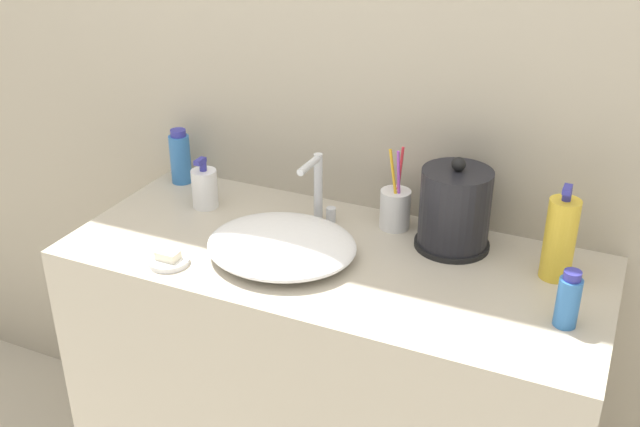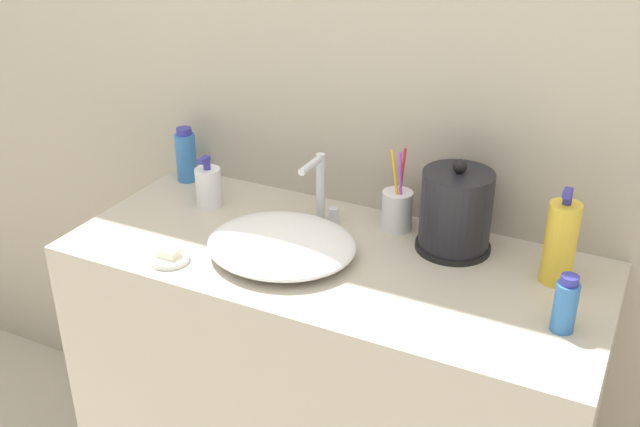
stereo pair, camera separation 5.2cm
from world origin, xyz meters
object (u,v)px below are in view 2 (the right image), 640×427
at_px(lotion_bottle, 560,242).
at_px(hand_cream_bottle, 208,186).
at_px(toothbrush_cup, 397,209).
at_px(shampoo_bottle, 565,305).
at_px(mouthwash_bottle, 186,156).
at_px(faucet, 320,187).
at_px(electric_kettle, 456,213).

xyz_separation_m(lotion_bottle, hand_cream_bottle, (-0.88, -0.02, -0.04)).
distance_m(toothbrush_cup, shampoo_bottle, 0.51).
bearing_deg(mouthwash_bottle, hand_cream_bottle, -36.41).
height_order(faucet, shampoo_bottle, faucet).
relative_size(faucet, toothbrush_cup, 0.85).
bearing_deg(toothbrush_cup, lotion_bottle, -11.01).
relative_size(lotion_bottle, shampoo_bottle, 1.81).
distance_m(shampoo_bottle, hand_cream_bottle, 0.94).
distance_m(electric_kettle, hand_cream_bottle, 0.64).
distance_m(lotion_bottle, mouthwash_bottle, 1.03).
distance_m(toothbrush_cup, hand_cream_bottle, 0.50).
distance_m(shampoo_bottle, mouthwash_bottle, 1.11).
height_order(faucet, hand_cream_bottle, faucet).
bearing_deg(shampoo_bottle, electric_kettle, 142.79).
xyz_separation_m(shampoo_bottle, mouthwash_bottle, (-1.07, 0.27, 0.02)).
height_order(lotion_bottle, shampoo_bottle, lotion_bottle).
relative_size(faucet, shampoo_bottle, 1.45).
distance_m(lotion_bottle, hand_cream_bottle, 0.88).
relative_size(faucet, electric_kettle, 0.79).
xyz_separation_m(electric_kettle, shampoo_bottle, (0.29, -0.22, -0.03)).
relative_size(electric_kettle, toothbrush_cup, 1.08).
bearing_deg(hand_cream_bottle, faucet, 7.56).
xyz_separation_m(faucet, hand_cream_bottle, (-0.30, -0.04, -0.04)).
relative_size(electric_kettle, shampoo_bottle, 1.84).
height_order(electric_kettle, toothbrush_cup, electric_kettle).
relative_size(toothbrush_cup, lotion_bottle, 0.94).
relative_size(toothbrush_cup, mouthwash_bottle, 1.35).
bearing_deg(mouthwash_bottle, faucet, -8.37).
height_order(electric_kettle, shampoo_bottle, electric_kettle).
distance_m(faucet, shampoo_bottle, 0.66).
bearing_deg(shampoo_bottle, mouthwash_bottle, 165.97).
xyz_separation_m(lotion_bottle, mouthwash_bottle, (-1.03, 0.09, -0.02)).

